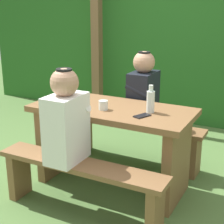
# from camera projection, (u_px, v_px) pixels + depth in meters

# --- Properties ---
(ground_plane) EXTENTS (12.00, 12.00, 0.00)m
(ground_plane) POSITION_uv_depth(u_px,v_px,m) (112.00, 184.00, 3.30)
(ground_plane) COLOR #4D7038
(hedge_backdrop) EXTENTS (6.40, 0.74, 2.24)m
(hedge_backdrop) POSITION_uv_depth(u_px,v_px,m) (190.00, 38.00, 4.94)
(hedge_backdrop) COLOR #235C1F
(hedge_backdrop) RESTS_ON ground_plane
(pergola_post_left) EXTENTS (0.12, 0.12, 2.28)m
(pergola_post_left) POSITION_uv_depth(u_px,v_px,m) (97.00, 37.00, 4.90)
(pergola_post_left) COLOR brown
(pergola_post_left) RESTS_ON ground_plane
(picnic_table) EXTENTS (1.40, 0.64, 0.75)m
(picnic_table) POSITION_uv_depth(u_px,v_px,m) (112.00, 133.00, 3.15)
(picnic_table) COLOR brown
(picnic_table) RESTS_ON ground_plane
(bench_near) EXTENTS (1.40, 0.24, 0.45)m
(bench_near) POSITION_uv_depth(u_px,v_px,m) (80.00, 178.00, 2.75)
(bench_near) COLOR brown
(bench_near) RESTS_ON ground_plane
(bench_far) EXTENTS (1.40, 0.24, 0.45)m
(bench_far) POSITION_uv_depth(u_px,v_px,m) (136.00, 134.00, 3.65)
(bench_far) COLOR brown
(bench_far) RESTS_ON ground_plane
(person_white_shirt) EXTENTS (0.25, 0.35, 0.72)m
(person_white_shirt) POSITION_uv_depth(u_px,v_px,m) (66.00, 119.00, 2.66)
(person_white_shirt) COLOR white
(person_white_shirt) RESTS_ON bench_near
(person_black_coat) EXTENTS (0.25, 0.35, 0.72)m
(person_black_coat) POSITION_uv_depth(u_px,v_px,m) (143.00, 91.00, 3.48)
(person_black_coat) COLOR black
(person_black_coat) RESTS_ON bench_far
(drinking_glass) EXTENTS (0.08, 0.08, 0.08)m
(drinking_glass) POSITION_uv_depth(u_px,v_px,m) (103.00, 105.00, 3.00)
(drinking_glass) COLOR silver
(drinking_glass) RESTS_ON picnic_table
(bottle_left) EXTENTS (0.07, 0.07, 0.23)m
(bottle_left) POSITION_uv_depth(u_px,v_px,m) (151.00, 101.00, 2.91)
(bottle_left) COLOR silver
(bottle_left) RESTS_ON picnic_table
(cell_phone) EXTENTS (0.12, 0.16, 0.01)m
(cell_phone) POSITION_uv_depth(u_px,v_px,m) (142.00, 116.00, 2.83)
(cell_phone) COLOR black
(cell_phone) RESTS_ON picnic_table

